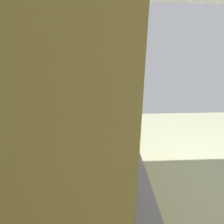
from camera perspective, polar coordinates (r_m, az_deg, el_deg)
ground_plane at (r=2.89m, az=29.76°, el=-23.36°), size 6.20×6.20×0.00m
wall_back at (r=1.82m, az=-13.93°, el=1.96°), size 3.99×0.12×2.65m
counter_run at (r=1.98m, az=-1.61°, el=-25.57°), size 3.22×0.65×0.91m
upper_cabinets at (r=1.37m, az=-8.19°, el=19.05°), size 2.27×0.35×0.59m
oven_range at (r=3.57m, az=-2.25°, el=-2.66°), size 0.60×0.63×1.09m
microwave at (r=2.48m, az=-2.59°, el=0.88°), size 0.52×0.38×0.26m
bowl at (r=1.44m, az=2.73°, el=-20.04°), size 0.17×0.17×0.06m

